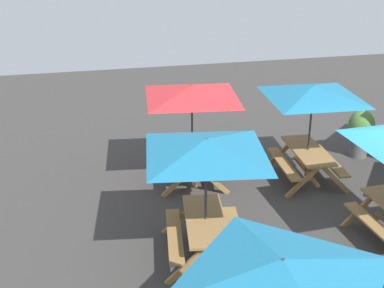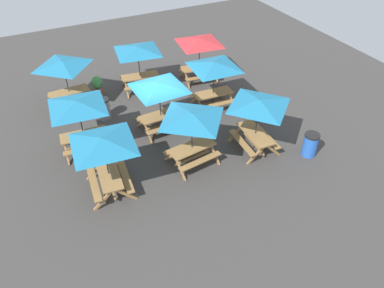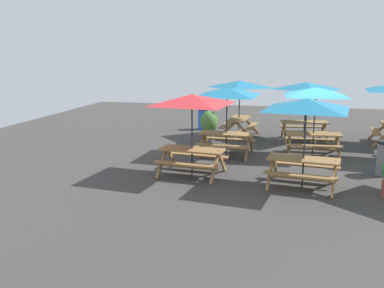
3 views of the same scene
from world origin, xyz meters
TOP-DOWN VIEW (x-y plane):
  - ground_plane at (0.00, 0.00)m, footprint 27.33×27.33m
  - picnic_table_0 at (-2.73, -0.31)m, footprint 2.82×2.82m
  - picnic_table_1 at (-0.09, 2.83)m, footprint 2.25×2.25m
  - picnic_table_2 at (-3.32, -2.91)m, footprint 2.81×2.81m
  - picnic_table_4 at (-2.71, 3.14)m, footprint 2.11×2.11m
  - picnic_table_5 at (-0.28, -3.35)m, footprint 2.80×2.80m
  - picnic_table_8 at (0.14, 0.31)m, footprint 2.83×2.83m
  - trash_bin_blue at (-4.43, 4.43)m, footprint 0.59×0.59m
  - potted_plant_1 at (-3.67, 1.55)m, footprint 0.67×0.67m

SIDE VIEW (x-z plane):
  - ground_plane at x=0.00m, z-range 0.00..0.00m
  - trash_bin_blue at x=-4.43m, z-range 0.00..0.98m
  - potted_plant_1 at x=-3.67m, z-range 0.09..1.34m
  - picnic_table_0 at x=-2.73m, z-range 0.82..3.16m
  - picnic_table_1 at x=-0.09m, z-range 0.82..3.16m
  - picnic_table_2 at x=-3.32m, z-range 0.82..3.16m
  - picnic_table_4 at x=-2.71m, z-range 0.82..3.16m
  - picnic_table_5 at x=-0.28m, z-range 0.82..3.16m
  - picnic_table_8 at x=0.14m, z-range 0.82..3.16m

